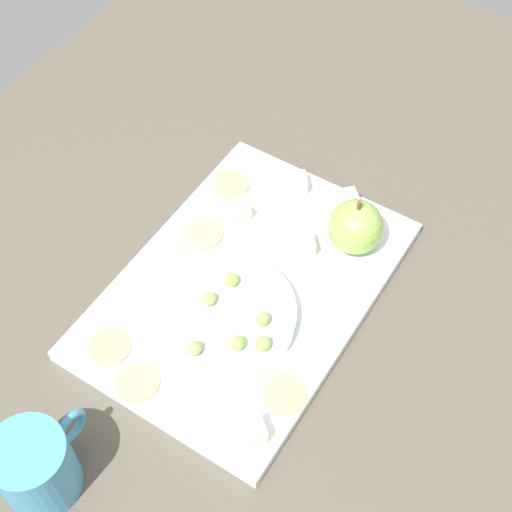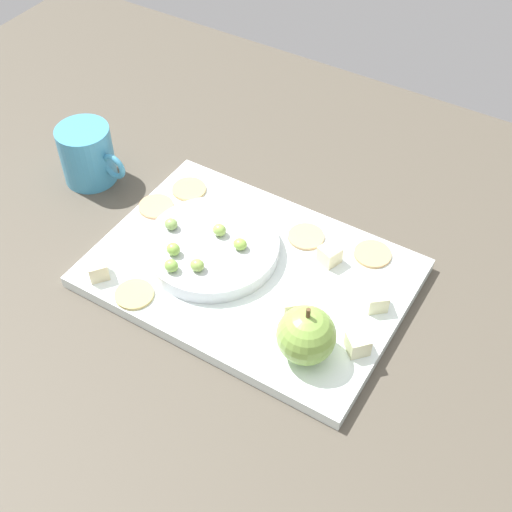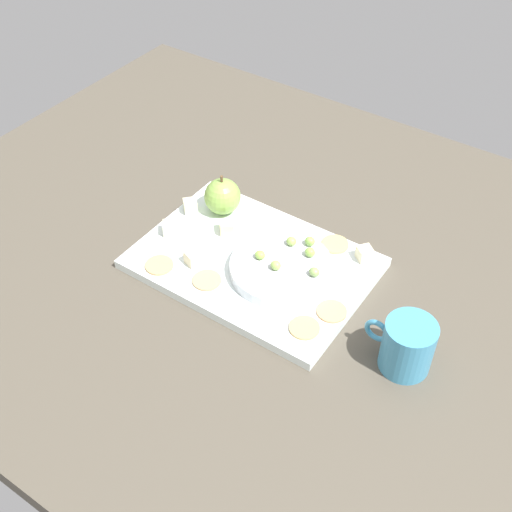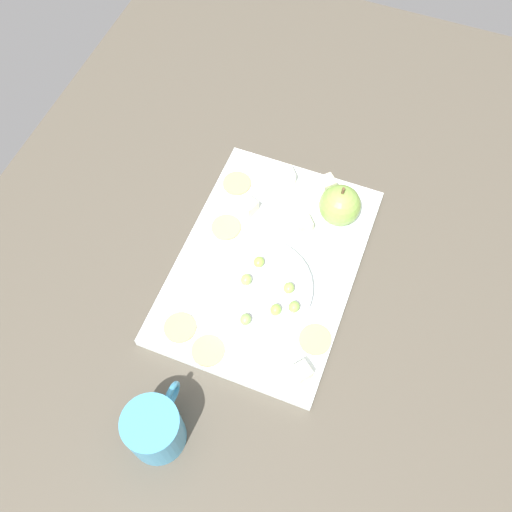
% 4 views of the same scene
% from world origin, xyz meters
% --- Properties ---
extents(table, '(1.43, 1.06, 0.03)m').
position_xyz_m(table, '(0.00, 0.00, 0.02)').
color(table, '#4E473B').
rests_on(table, ground).
extents(platter, '(0.39, 0.27, 0.02)m').
position_xyz_m(platter, '(-0.03, -0.03, 0.04)').
color(platter, white).
rests_on(platter, table).
extents(serving_dish, '(0.17, 0.17, 0.02)m').
position_xyz_m(serving_dish, '(0.02, -0.03, 0.06)').
color(serving_dish, silver).
rests_on(serving_dish, platter).
extents(apple_whole, '(0.07, 0.07, 0.07)m').
position_xyz_m(apple_whole, '(-0.15, 0.05, 0.09)').
color(apple_whole, '#85B14A').
rests_on(apple_whole, platter).
extents(apple_stem, '(0.01, 0.01, 0.01)m').
position_xyz_m(apple_stem, '(-0.15, 0.05, 0.12)').
color(apple_stem, brown).
rests_on(apple_stem, apple_whole).
extents(cheese_cube_0, '(0.03, 0.03, 0.02)m').
position_xyz_m(cheese_cube_0, '(-0.11, 0.00, 0.06)').
color(cheese_cube_0, beige).
rests_on(cheese_cube_0, platter).
extents(cheese_cube_1, '(0.03, 0.03, 0.02)m').
position_xyz_m(cheese_cube_1, '(0.12, 0.08, 0.06)').
color(cheese_cube_1, beige).
rests_on(cheese_cube_1, platter).
extents(cheese_cube_2, '(0.03, 0.03, 0.02)m').
position_xyz_m(cheese_cube_2, '(-0.11, -0.10, 0.06)').
color(cheese_cube_2, beige).
rests_on(cheese_cube_2, platter).
extents(cheese_cube_3, '(0.03, 0.03, 0.02)m').
position_xyz_m(cheese_cube_3, '(-0.20, 0.01, 0.06)').
color(cheese_cube_3, beige).
rests_on(cheese_cube_3, platter).
extents(cheese_cube_4, '(0.03, 0.03, 0.02)m').
position_xyz_m(cheese_cube_4, '(-0.19, -0.06, 0.06)').
color(cheese_cube_4, beige).
rests_on(cheese_cube_4, platter).
extents(cracker_0, '(0.05, 0.05, 0.00)m').
position_xyz_m(cracker_0, '(-0.07, -0.12, 0.05)').
color(cracker_0, tan).
rests_on(cracker_0, platter).
extents(cracker_1, '(0.05, 0.05, 0.00)m').
position_xyz_m(cracker_1, '(0.14, -0.06, 0.05)').
color(cracker_1, tan).
rests_on(cracker_1, platter).
extents(cracker_2, '(0.05, 0.05, 0.00)m').
position_xyz_m(cracker_2, '(0.12, -0.11, 0.05)').
color(cracker_2, tan).
rests_on(cracker_2, platter).
extents(cracker_3, '(0.05, 0.05, 0.00)m').
position_xyz_m(cracker_3, '(-0.16, -0.13, 0.05)').
color(cracker_3, tan).
rests_on(cracker_3, platter).
extents(cracker_4, '(0.05, 0.05, 0.00)m').
position_xyz_m(cracker_4, '(0.06, 0.08, 0.05)').
color(cracker_4, tan).
rests_on(cracker_4, platter).
extents(grape_0, '(0.02, 0.02, 0.02)m').
position_xyz_m(grape_0, '(0.04, 0.04, 0.08)').
color(grape_0, '#8BBD51').
rests_on(grape_0, serving_dish).
extents(grape_1, '(0.02, 0.02, 0.02)m').
position_xyz_m(grape_1, '(0.02, -0.05, 0.08)').
color(grape_1, '#98C058').
rests_on(grape_1, serving_dish).
extents(grape_2, '(0.02, 0.02, 0.02)m').
position_xyz_m(grape_2, '(0.01, 0.02, 0.08)').
color(grape_2, '#92B854').
rests_on(grape_2, serving_dish).
extents(grape_3, '(0.02, 0.02, 0.01)m').
position_xyz_m(grape_3, '(-0.01, -0.04, 0.08)').
color(grape_3, '#90BF4B').
rests_on(grape_3, serving_dish).
extents(grape_4, '(0.02, 0.02, 0.02)m').
position_xyz_m(grape_4, '(0.05, 0.01, 0.08)').
color(grape_4, '#8EBE4E').
rests_on(grape_4, serving_dish).
extents(grape_5, '(0.02, 0.02, 0.01)m').
position_xyz_m(grape_5, '(0.08, -0.02, 0.08)').
color(grape_5, '#88AD5B').
rests_on(grape_5, serving_dish).
extents(cup, '(0.11, 0.08, 0.09)m').
position_xyz_m(cup, '(0.27, -0.08, 0.08)').
color(cup, '#4194BD').
rests_on(cup, table).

